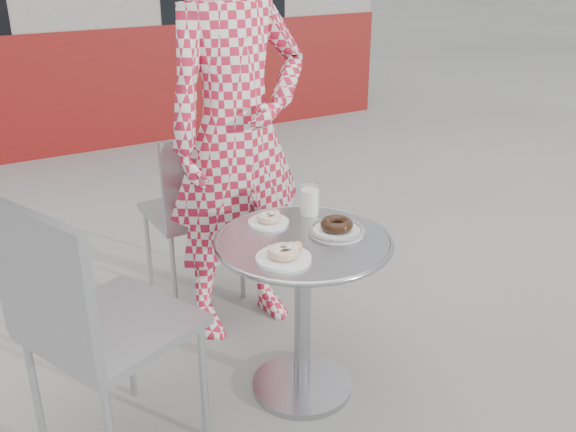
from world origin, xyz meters
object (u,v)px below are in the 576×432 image
plate_far (269,219)px  plate_checker (337,229)px  bistro_table (303,278)px  milk_cup (310,200)px  chair_left (116,378)px  plate_near (284,254)px  seated_person (237,133)px  chair_far (195,245)px

plate_far → plate_checker: plate_checker is taller
bistro_table → plate_far: 0.26m
plate_far → milk_cup: 0.19m
chair_left → plate_near: bearing=-126.5°
chair_left → seated_person: bearing=-76.0°
bistro_table → chair_left: (-0.72, 0.04, -0.20)m
bistro_table → milk_cup: size_ratio=5.41×
plate_near → chair_far: bearing=85.7°
chair_far → seated_person: size_ratio=0.48×
seated_person → plate_checker: (0.11, -0.61, -0.23)m
chair_far → plate_far: chair_far is taller
bistro_table → seated_person: 0.72m
plate_far → plate_near: plate_near is taller
chair_far → plate_near: 1.11m
chair_far → plate_far: 0.84m
bistro_table → plate_far: (-0.04, 0.19, 0.18)m
plate_far → milk_cup: size_ratio=1.28×
seated_person → plate_near: bearing=-108.5°
plate_near → milk_cup: (0.28, 0.29, 0.04)m
milk_cup → seated_person: bearing=105.8°
chair_left → plate_checker: bearing=-116.1°
plate_far → plate_checker: (0.18, -0.20, 0.00)m
seated_person → milk_cup: 0.46m
chair_left → milk_cup: chair_left is taller
chair_far → plate_near: (-0.08, -1.03, 0.41)m
bistro_table → plate_far: bearing=101.9°
chair_far → plate_near: size_ratio=4.60×
bistro_table → plate_checker: 0.22m
plate_checker → milk_cup: size_ratio=1.71×
plate_checker → milk_cup: 0.21m
chair_left → plate_checker: chair_left is taller
chair_left → seated_person: 1.11m
chair_far → milk_cup: chair_far is taller
seated_person → bistro_table: bearing=-97.6°
chair_left → seated_person: (0.75, 0.56, 0.61)m
chair_left → plate_far: size_ratio=6.22×
bistro_table → plate_near: (-0.14, -0.11, 0.18)m
bistro_table → plate_checker: (0.14, -0.01, 0.18)m
chair_left → bistro_table: bearing=-115.6°
plate_far → plate_near: (-0.10, -0.29, 0.00)m
chair_far → chair_left: 1.10m
chair_far → plate_near: chair_far is taller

